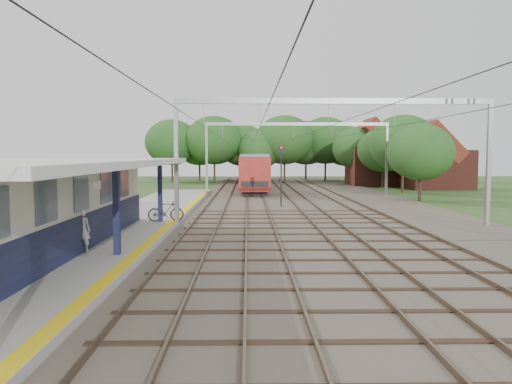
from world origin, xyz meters
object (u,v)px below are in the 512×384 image
object	(u,v)px
person	(82,230)
bicycle	(166,211)
signal_post	(281,168)
train	(253,169)

from	to	relation	value
person	bicycle	bearing A→B (deg)	-107.20
bicycle	signal_post	bearing A→B (deg)	-42.51
bicycle	signal_post	distance (m)	12.47
signal_post	bicycle	bearing A→B (deg)	-131.74
person	signal_post	size ratio (longest dim) A/B	0.35
bicycle	train	xyz separation A→B (m)	(5.10, 37.26, 1.26)
person	train	xyz separation A→B (m)	(6.81, 45.78, 1.03)
person	bicycle	xyz separation A→B (m)	(1.71, 8.52, -0.23)
person	signal_post	distance (m)	20.66
bicycle	signal_post	size ratio (longest dim) A/B	0.41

